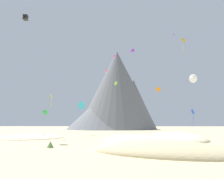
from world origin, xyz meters
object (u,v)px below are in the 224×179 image
Objects in this scene: kite_blue_low at (193,114)px; kite_orange_mid at (158,89)px; kite_black_high at (25,18)px; kite_violet_high at (133,51)px; rock_massif at (116,96)px; kite_cyan_low at (81,105)px; kite_lime_mid at (116,83)px; bush_low_patch at (144,137)px; kite_yellow_low at (51,97)px; kite_gold_high at (183,41)px; kite_indigo_high at (174,36)px; kite_magenta_mid at (114,56)px; kite_green_low at (45,112)px; bush_far_right at (44,136)px; kite_rainbow_mid at (106,71)px; bush_near_left at (50,145)px; kite_white_mid at (193,78)px.

kite_blue_low is 2.89× the size of kite_orange_mid.
kite_violet_high is at bearing 125.71° from kite_black_high.
rock_massif reaches higher than kite_cyan_low.
kite_orange_mid is (17.34, 23.02, 1.94)m from kite_lime_mid.
bush_low_patch is 24.90m from kite_yellow_low.
rock_massif reaches higher than kite_yellow_low.
bush_low_patch is 36.38m from kite_gold_high.
kite_indigo_high is at bearing -148.05° from kite_blue_low.
kite_violet_high is 1.04× the size of kite_black_high.
rock_massif reaches higher than kite_magenta_mid.
kite_magenta_mid is 31.35m from kite_blue_low.
rock_massif is at bearing 170.16° from kite_violet_high.
bush_low_patch is 42.64m from kite_green_low.
bush_low_patch is 0.83× the size of bush_far_right.
kite_blue_low is (29.03, -18.20, -19.03)m from kite_rainbow_mid.
bush_far_right is 0.51× the size of kite_yellow_low.
kite_gold_high is at bearing 102.13° from kite_black_high.
kite_indigo_high reaches higher than bush_low_patch.
bush_near_left is at bearing -33.02° from kite_magenta_mid.
bush_near_left is 33.55m from kite_magenta_mid.
kite_orange_mid reaches higher than bush_near_left.
kite_magenta_mid is (9.56, 23.33, 22.13)m from bush_near_left.
bush_low_patch is 0.59× the size of kite_white_mid.
kite_magenta_mid reaches higher than kite_cyan_low.
kite_green_low is (-26.54, -52.32, -13.43)m from rock_massif.
kite_indigo_high is (33.22, 44.45, 37.74)m from bush_near_left.
kite_orange_mid is (17.80, 27.47, -5.07)m from kite_magenta_mid.
bush_near_left is at bearing -179.91° from kite_yellow_low.
kite_indigo_high is at bearing 53.23° from bush_near_left.
bush_near_left is 0.58× the size of kite_orange_mid.
kite_orange_mid is at bearing 71.89° from bush_low_patch.
kite_lime_mid is 22.53m from kite_white_mid.
kite_magenta_mid is 1.01× the size of kite_violet_high.
bush_far_right is at bearing -45.81° from kite_blue_low.
kite_indigo_high is at bearing -98.16° from kite_lime_mid.
rock_massif reaches higher than kite_orange_mid.
bush_near_left is 0.20× the size of kite_blue_low.
kite_orange_mid reaches higher than kite_green_low.
kite_lime_mid is 26.99m from kite_gold_high.
kite_black_high is (-13.59, 16.31, 30.57)m from bush_near_left.
kite_yellow_low is at bearing -116.67° from kite_white_mid.
kite_green_low is (-26.99, 15.62, -7.89)m from kite_lime_mid.
kite_magenta_mid is 0.55× the size of kite_cyan_low.
bush_far_right is 0.35× the size of kite_gold_high.
kite_orange_mid is (40.95, 34.50, -13.50)m from kite_black_high.
kite_black_high is (-5.69, -2.35, 30.52)m from bush_far_right.
kite_blue_low is at bearing -87.47° from kite_yellow_low.
kite_lime_mid is at bearing -39.66° from kite_violet_high.
kite_cyan_low reaches higher than kite_green_low.
kite_cyan_low is 16.27m from kite_yellow_low.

